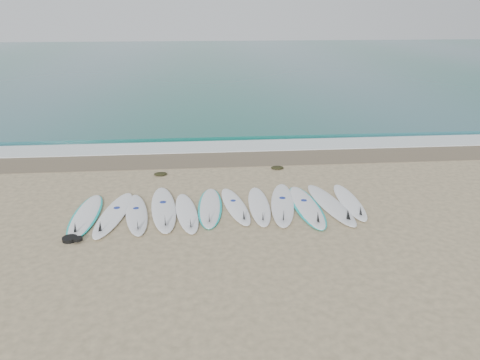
{
  "coord_description": "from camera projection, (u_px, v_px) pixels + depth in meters",
  "views": [
    {
      "loc": [
        -0.54,
        -10.71,
        4.77
      ],
      "look_at": [
        0.51,
        0.98,
        0.4
      ],
      "focal_mm": 35.0,
      "sensor_mm": 36.0,
      "label": 1
    }
  ],
  "objects": [
    {
      "name": "surfboard_11",
      "position": [
        350.0,
        202.0,
        11.99
      ],
      "size": [
        0.55,
        2.46,
        0.31
      ],
      "rotation": [
        0.0,
        0.0,
        -0.02
      ],
      "color": "white",
      "rests_on": "ground"
    },
    {
      "name": "seaweed_far",
      "position": [
        277.0,
        168.0,
        14.59
      ],
      "size": [
        0.4,
        0.31,
        0.08
      ],
      "primitive_type": "ellipsoid",
      "color": "black",
      "rests_on": "ground"
    },
    {
      "name": "surfboard_5",
      "position": [
        210.0,
        207.0,
        11.7
      ],
      "size": [
        0.73,
        2.55,
        0.32
      ],
      "rotation": [
        0.0,
        0.0,
        -0.05
      ],
      "color": "silver",
      "rests_on": "ground"
    },
    {
      "name": "foam_band",
      "position": [
        215.0,
        147.0,
        16.83
      ],
      "size": [
        120.0,
        1.4,
        0.04
      ],
      "primitive_type": "cube",
      "color": "silver",
      "rests_on": "ground"
    },
    {
      "name": "leash_coil",
      "position": [
        72.0,
        239.0,
        10.11
      ],
      "size": [
        0.46,
        0.36,
        0.11
      ],
      "color": "black",
      "rests_on": "ground"
    },
    {
      "name": "wet_sand_band",
      "position": [
        216.0,
        159.0,
        15.53
      ],
      "size": [
        120.0,
        1.8,
        0.01
      ],
      "primitive_type": "cube",
      "color": "brown",
      "rests_on": "ground"
    },
    {
      "name": "surfboard_6",
      "position": [
        236.0,
        206.0,
        11.74
      ],
      "size": [
        0.86,
        2.48,
        0.31
      ],
      "rotation": [
        0.0,
        0.0,
        0.15
      ],
      "color": "white",
      "rests_on": "ground"
    },
    {
      "name": "surfboard_3",
      "position": [
        164.0,
        209.0,
        11.56
      ],
      "size": [
        0.89,
        2.93,
        0.37
      ],
      "rotation": [
        0.0,
        0.0,
        0.1
      ],
      "color": "white",
      "rests_on": "ground"
    },
    {
      "name": "wave_crest",
      "position": [
        213.0,
        135.0,
        18.22
      ],
      "size": [
        120.0,
        1.0,
        0.1
      ],
      "primitive_type": "cube",
      "color": "#1D5C5C",
      "rests_on": "ground"
    },
    {
      "name": "surfboard_8",
      "position": [
        283.0,
        204.0,
        11.83
      ],
      "size": [
        1.02,
        2.87,
        0.36
      ],
      "rotation": [
        0.0,
        0.0,
        -0.16
      ],
      "color": "white",
      "rests_on": "ground"
    },
    {
      "name": "surfboard_2",
      "position": [
        137.0,
        214.0,
        11.28
      ],
      "size": [
        0.89,
        2.55,
        0.32
      ],
      "rotation": [
        0.0,
        0.0,
        0.15
      ],
      "color": "silver",
      "rests_on": "ground"
    },
    {
      "name": "ground",
      "position": [
        223.0,
        209.0,
        11.71
      ],
      "size": [
        120.0,
        120.0,
        0.0
      ],
      "primitive_type": "plane",
      "color": "tan"
    },
    {
      "name": "surfboard_4",
      "position": [
        187.0,
        213.0,
        11.36
      ],
      "size": [
        0.8,
        2.48,
        0.31
      ],
      "rotation": [
        0.0,
        0.0,
        0.12
      ],
      "color": "white",
      "rests_on": "ground"
    },
    {
      "name": "surfboard_10",
      "position": [
        331.0,
        205.0,
        11.81
      ],
      "size": [
        0.96,
        2.83,
        0.36
      ],
      "rotation": [
        0.0,
        0.0,
        0.14
      ],
      "color": "silver",
      "rests_on": "ground"
    },
    {
      "name": "surfboard_9",
      "position": [
        307.0,
        207.0,
        11.73
      ],
      "size": [
        0.76,
        2.77,
        0.35
      ],
      "rotation": [
        0.0,
        0.0,
        0.04
      ],
      "color": "white",
      "rests_on": "ground"
    },
    {
      "name": "ocean",
      "position": [
        203.0,
        62.0,
        42.03
      ],
      "size": [
        120.0,
        55.0,
        0.03
      ],
      "primitive_type": "cube",
      "color": "#1D5C5C",
      "rests_on": "ground"
    },
    {
      "name": "surfboard_7",
      "position": [
        259.0,
        206.0,
        11.75
      ],
      "size": [
        0.6,
        2.52,
        0.32
      ],
      "rotation": [
        0.0,
        0.0,
        -0.03
      ],
      "color": "white",
      "rests_on": "ground"
    },
    {
      "name": "surfboard_1",
      "position": [
        113.0,
        215.0,
        11.25
      ],
      "size": [
        0.91,
        2.76,
        0.35
      ],
      "rotation": [
        0.0,
        0.0,
        -0.13
      ],
      "color": "white",
      "rests_on": "ground"
    },
    {
      "name": "surfboard_0",
      "position": [
        85.0,
        216.0,
        11.22
      ],
      "size": [
        0.66,
        2.62,
        0.33
      ],
      "rotation": [
        0.0,
        0.0,
        -0.01
      ],
      "color": "white",
      "rests_on": "ground"
    },
    {
      "name": "seaweed_near",
      "position": [
        160.0,
        174.0,
        14.05
      ],
      "size": [
        0.4,
        0.31,
        0.08
      ],
      "primitive_type": "ellipsoid",
      "color": "black",
      "rests_on": "ground"
    }
  ]
}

